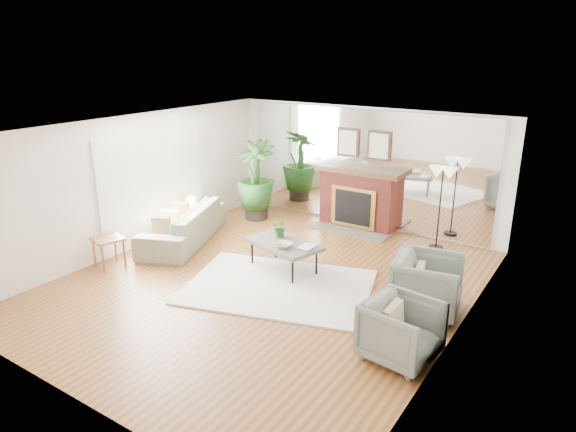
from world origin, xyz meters
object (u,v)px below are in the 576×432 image
Objects in this scene: sofa at (183,225)px; potted_ficus at (256,178)px; fireplace at (357,197)px; armchair_front at (401,331)px; floor_lamp at (442,179)px; coffee_table at (283,245)px; armchair_back at (427,284)px; side_table at (108,243)px.

potted_ficus is (0.33, 1.95, 0.58)m from sofa.
fireplace is at bearing 18.51° from potted_ficus.
armchair_front is (2.60, -4.09, -0.28)m from fireplace.
potted_ficus is 3.97m from floor_lamp.
floor_lamp reaches higher than coffee_table.
coffee_table is 1.69× the size of armchair_front.
armchair_back is at bearing -24.12° from potted_ficus.
side_table is at bearing -28.89° from sofa.
fireplace is 5.00m from side_table.
fireplace is 3.71m from armchair_back.
armchair_back is 5.32m from side_table.
coffee_table is at bearing 30.89° from side_table.
floor_lamp is (4.26, 2.38, 1.00)m from sofa.
sofa is 5.25m from armchair_front.
sofa is at bearing -132.70° from fireplace.
fireplace reaches higher than side_table.
floor_lamp is at bearing -8.55° from fireplace.
coffee_table is 2.39m from sofa.
fireplace is 0.86× the size of sofa.
side_table is at bearing -122.00° from fireplace.
potted_ficus is (-2.06, 1.98, 0.46)m from coffee_table.
sofa is 2.55× the size of armchair_back.
fireplace is 2.43× the size of armchair_front.
sofa is at bearing 82.01° from armchair_front.
fireplace reaches higher than armchair_front.
sofa is 1.51× the size of floor_lamp.
potted_ficus is 1.10× the size of floor_lamp.
fireplace is at bearing 88.75° from coffee_table.
sofa is 2.83× the size of armchair_front.
coffee_table is 0.82× the size of potted_ficus.
coffee_table is at bearing -127.73° from floor_lamp.
coffee_table is at bearing -91.25° from fireplace.
armchair_back is at bearing 16.16° from side_table.
floor_lamp reaches higher than armchair_back.
armchair_front is 5.83m from potted_ficus.
armchair_back reaches higher than coffee_table.
fireplace is 1.96m from floor_lamp.
floor_lamp is at bearing 4.93° from armchair_back.
side_table is (-5.25, -0.15, 0.07)m from armchair_front.
fireplace is 2.25m from potted_ficus.
floor_lamp is (-0.65, 2.49, 0.93)m from armchair_back.
fireplace is at bearing 115.60° from sofa.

